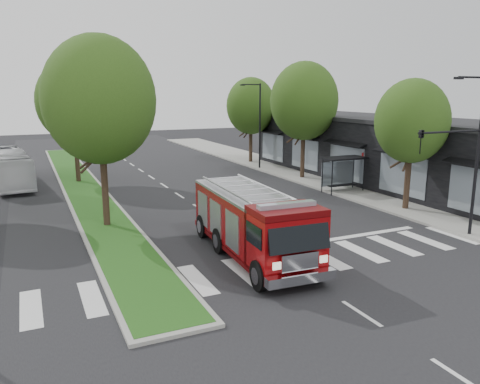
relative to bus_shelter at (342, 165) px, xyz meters
name	(u,v)px	position (x,y,z in m)	size (l,w,h in m)	color
ground	(254,244)	(-11.20, -8.15, -2.04)	(140.00, 140.00, 0.00)	black
sidewalk_right	(340,185)	(1.30, 1.85, -1.96)	(5.00, 80.00, 0.15)	gray
median	(82,186)	(-17.20, 9.85, -1.96)	(3.00, 50.00, 0.15)	gray
storefront_row	(387,151)	(5.80, 1.85, 0.46)	(8.00, 30.00, 5.00)	black
bus_shelter	(342,165)	(0.00, 0.00, 0.00)	(3.20, 1.60, 2.61)	black
tree_right_near	(412,121)	(0.30, -6.15, 3.47)	(4.40, 4.40, 8.05)	black
tree_right_mid	(304,101)	(0.30, 5.85, 4.45)	(5.60, 5.60, 9.72)	black
tree_right_far	(251,106)	(0.30, 15.85, 3.80)	(5.00, 5.00, 8.73)	black
tree_median_near	(99,100)	(-17.20, -2.15, 4.77)	(5.80, 5.80, 10.16)	black
tree_median_far	(73,102)	(-17.20, 11.85, 4.45)	(5.60, 5.60, 9.72)	black
streetlight_right_near	(466,146)	(-1.59, -11.65, 2.63)	(4.08, 0.22, 8.00)	black
streetlight_right_far	(258,122)	(-0.85, 11.85, 2.44)	(2.11, 0.20, 8.00)	black
fire_engine	(252,223)	(-12.02, -9.59, -0.52)	(3.23, 9.29, 3.18)	#4F0405
city_bus	(10,168)	(-22.13, 12.84, -0.62)	(2.39, 10.23, 2.85)	silver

